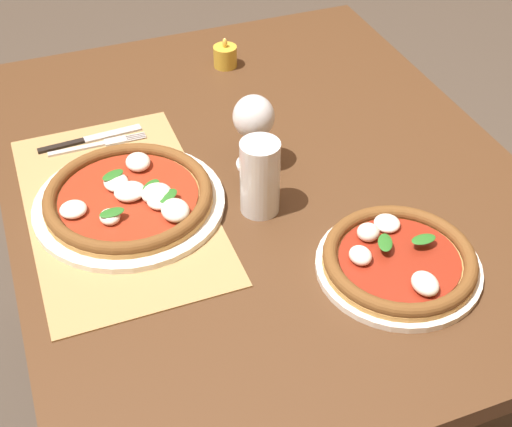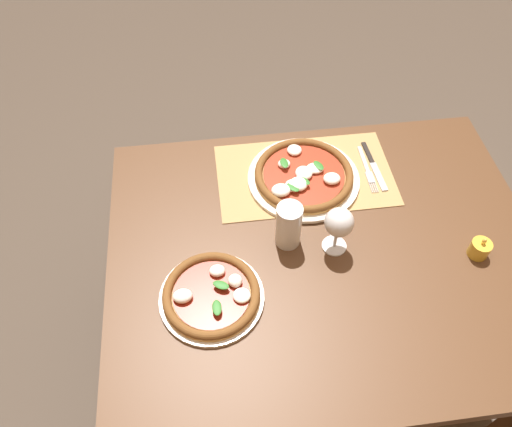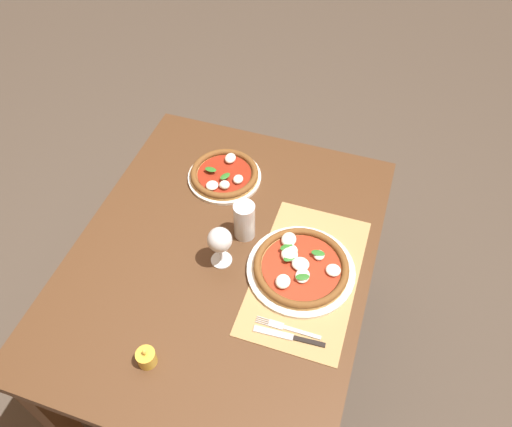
% 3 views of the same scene
% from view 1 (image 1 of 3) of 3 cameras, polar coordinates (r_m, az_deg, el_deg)
% --- Properties ---
extents(ground_plane, '(24.00, 24.00, 0.00)m').
position_cam_1_polar(ground_plane, '(1.94, 0.35, -14.18)').
color(ground_plane, '#473D33').
extents(dining_table, '(1.23, 0.98, 0.74)m').
position_cam_1_polar(dining_table, '(1.46, 0.45, 0.28)').
color(dining_table, '#4C301C').
rests_on(dining_table, ground).
extents(paper_placemat, '(0.55, 0.32, 0.00)m').
position_cam_1_polar(paper_placemat, '(1.33, -11.00, 0.56)').
color(paper_placemat, '#A88451').
rests_on(paper_placemat, dining_table).
extents(pizza_near, '(0.35, 0.35, 0.05)m').
position_cam_1_polar(pizza_near, '(1.31, -10.08, 1.24)').
color(pizza_near, silver).
rests_on(pizza_near, paper_placemat).
extents(pizza_far, '(0.28, 0.28, 0.05)m').
position_cam_1_polar(pizza_far, '(1.20, 11.33, -3.71)').
color(pizza_far, silver).
rests_on(pizza_far, dining_table).
extents(wine_glass, '(0.08, 0.08, 0.16)m').
position_cam_1_polar(wine_glass, '(1.35, -0.19, 7.50)').
color(wine_glass, silver).
rests_on(wine_glass, dining_table).
extents(pint_glass, '(0.07, 0.07, 0.15)m').
position_cam_1_polar(pint_glass, '(1.26, 0.31, 2.81)').
color(pint_glass, silver).
rests_on(pint_glass, dining_table).
extents(fork, '(0.02, 0.20, 0.00)m').
position_cam_1_polar(fork, '(1.49, -12.50, 5.41)').
color(fork, '#B7B7BC').
rests_on(fork, paper_placemat).
extents(knife, '(0.03, 0.22, 0.01)m').
position_cam_1_polar(knife, '(1.51, -13.10, 5.83)').
color(knife, black).
rests_on(knife, paper_placemat).
extents(votive_candle, '(0.06, 0.06, 0.07)m').
position_cam_1_polar(votive_candle, '(1.73, -2.48, 12.40)').
color(votive_candle, gold).
rests_on(votive_candle, dining_table).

